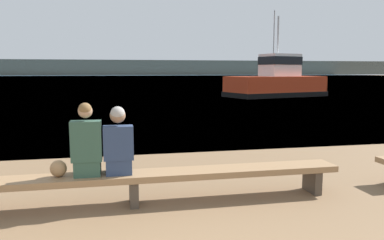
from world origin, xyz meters
TOP-DOWN VIEW (x-y plane):
  - water_surface at (0.00, 126.39)m, footprint 240.00×240.00m
  - far_shoreline at (0.00, 192.81)m, footprint 600.00×12.00m
  - bench_main at (0.16, 3.14)m, footprint 6.26×0.49m
  - person_left at (-0.47, 3.15)m, footprint 0.41×0.41m
  - person_right at (-0.04, 3.15)m, footprint 0.41×0.42m
  - shopping_bag at (-0.86, 3.16)m, footprint 0.23×0.17m
  - tugboat_red at (12.08, 24.66)m, footprint 8.24×5.31m
  - moored_sailboat at (16.35, 34.30)m, footprint 6.42×2.43m

SIDE VIEW (x-z plane):
  - water_surface at x=0.00m, z-range 0.00..0.00m
  - bench_main at x=0.16m, z-range 0.15..0.61m
  - moored_sailboat at x=16.35m, z-range -3.56..4.45m
  - shopping_bag at x=-0.86m, z-range 0.47..0.70m
  - person_right at x=-0.04m, z-range 0.40..1.37m
  - person_left at x=-0.47m, z-range 0.38..1.41m
  - tugboat_red at x=12.08m, z-range -1.99..4.02m
  - far_shoreline at x=0.00m, z-range 0.00..7.42m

